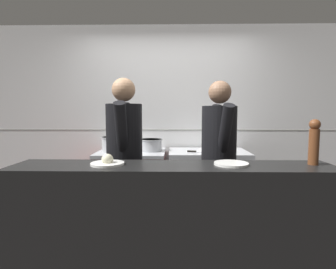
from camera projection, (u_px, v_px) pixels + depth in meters
name	position (u px, v px, depth m)	size (l,w,h in m)	color
wall_back_tiled	(167.00, 119.00, 3.72)	(8.00, 0.06, 2.60)	white
oven_range	(132.00, 185.00, 3.41)	(0.86, 0.71, 0.90)	maroon
prep_counter	(208.00, 186.00, 3.39)	(1.00, 0.65, 0.91)	#B7BABF
pass_counter	(173.00, 227.00, 2.08)	(2.52, 0.45, 1.00)	black
stock_pot	(113.00, 144.00, 3.35)	(0.29, 0.29, 0.19)	#B7BABF
sauce_pot	(151.00, 145.00, 3.38)	(0.30, 0.30, 0.15)	#B7BABF
mixing_bowl_steel	(209.00, 147.00, 3.36)	(0.30, 0.30, 0.10)	#B7BABF
chefs_knife	(200.00, 152.00, 3.24)	(0.37, 0.10, 0.02)	#B7BABF
plated_dish_main	(107.00, 162.00, 2.05)	(0.26, 0.26, 0.09)	white
plated_dish_appetiser	(231.00, 164.00, 2.05)	(0.27, 0.27, 0.02)	white
pepper_mill	(314.00, 141.00, 2.04)	(0.08, 0.08, 0.36)	brown
chef_head_cook	(125.00, 156.00, 2.61)	(0.38, 0.76, 1.74)	black
chef_sous	(219.00, 157.00, 2.66)	(0.38, 0.75, 1.72)	black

